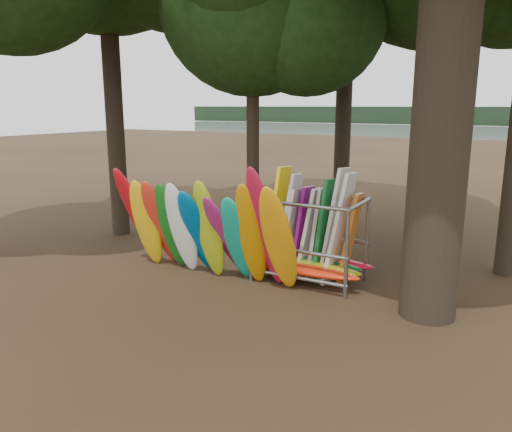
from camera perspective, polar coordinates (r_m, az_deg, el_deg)
The scene contains 5 objects.
ground at distance 12.25m, azimuth -2.86°, elevation -7.81°, with size 120.00×120.00×0.00m, color #47331E.
lake at distance 70.11m, azimuth 24.45°, elevation 7.94°, with size 160.00×160.00×0.00m, color gray.
far_shore at distance 119.89m, azimuth 26.79°, elevation 10.13°, with size 160.00×4.00×4.00m, color black.
kayak_row at distance 12.42m, azimuth -6.14°, elevation -1.55°, with size 5.17×2.00×3.13m.
storage_rack at distance 12.32m, azimuth 6.16°, elevation -2.94°, with size 3.02×1.50×2.85m.
Camera 1 is at (6.14, -9.71, 4.26)m, focal length 35.00 mm.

